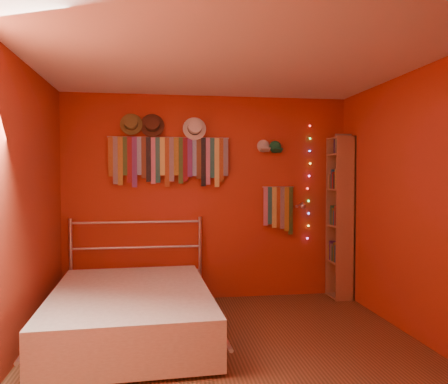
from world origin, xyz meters
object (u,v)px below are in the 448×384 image
reading_lamp (302,206)px  bed (131,311)px  bookshelf (343,216)px  tie_rack (169,158)px

reading_lamp → bed: 2.39m
bookshelf → reading_lamp: bearing=-179.2°
tie_rack → bed: tie_rack is taller
tie_rack → bookshelf: bearing=-4.1°
reading_lamp → tie_rack: bearing=174.2°
reading_lamp → bed: (-1.99, -0.94, -0.91)m
bookshelf → bed: bearing=-159.4°
tie_rack → bed: (-0.39, -1.10, -1.49)m
tie_rack → reading_lamp: 1.71m
bed → reading_lamp: bearing=23.1°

